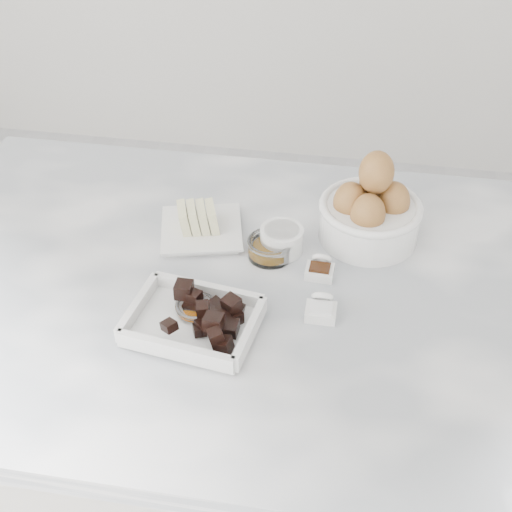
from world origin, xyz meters
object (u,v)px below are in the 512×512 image
(chocolate_dish, at_px, (193,319))
(sugar_ramekin, at_px, (282,239))
(butter_plate, at_px, (200,224))
(vanilla_spoon, at_px, (320,268))
(egg_bowl, at_px, (370,211))
(zest_bowl, at_px, (196,310))
(honey_bowl, at_px, (270,248))
(salt_spoon, at_px, (321,308))

(chocolate_dish, bearing_deg, sugar_ramekin, 63.86)
(butter_plate, xyz_separation_m, vanilla_spoon, (0.23, -0.08, -0.01))
(egg_bowl, bearing_deg, sugar_ramekin, -156.37)
(vanilla_spoon, bearing_deg, zest_bowl, -142.67)
(butter_plate, bearing_deg, honey_bowl, -17.64)
(butter_plate, xyz_separation_m, sugar_ramekin, (0.15, -0.02, 0.00))
(butter_plate, bearing_deg, egg_bowl, 7.85)
(zest_bowl, distance_m, vanilla_spoon, 0.23)
(vanilla_spoon, bearing_deg, butter_plate, 161.30)
(butter_plate, height_order, zest_bowl, butter_plate)
(butter_plate, height_order, sugar_ramekin, butter_plate)
(honey_bowl, relative_size, vanilla_spoon, 1.38)
(honey_bowl, distance_m, zest_bowl, 0.19)
(chocolate_dish, height_order, butter_plate, butter_plate)
(salt_spoon, bearing_deg, vanilla_spoon, 96.64)
(honey_bowl, relative_size, salt_spoon, 1.36)
(vanilla_spoon, bearing_deg, salt_spoon, -83.36)
(butter_plate, distance_m, sugar_ramekin, 0.15)
(vanilla_spoon, bearing_deg, honey_bowl, 159.75)
(zest_bowl, relative_size, vanilla_spoon, 1.12)
(butter_plate, height_order, egg_bowl, egg_bowl)
(honey_bowl, bearing_deg, egg_bowl, 27.02)
(honey_bowl, bearing_deg, salt_spoon, -52.13)
(chocolate_dish, bearing_deg, honey_bowl, 65.68)
(honey_bowl, bearing_deg, butter_plate, 162.36)
(butter_plate, relative_size, zest_bowl, 2.67)
(butter_plate, distance_m, salt_spoon, 0.29)
(egg_bowl, xyz_separation_m, honey_bowl, (-0.16, -0.08, -0.04))
(honey_bowl, bearing_deg, sugar_ramekin, 48.47)
(honey_bowl, relative_size, zest_bowl, 1.24)
(butter_plate, distance_m, honey_bowl, 0.14)
(egg_bowl, relative_size, honey_bowl, 2.26)
(chocolate_dish, bearing_deg, butter_plate, 100.59)
(chocolate_dish, xyz_separation_m, vanilla_spoon, (0.18, 0.16, -0.01))
(chocolate_dish, relative_size, egg_bowl, 1.18)
(egg_bowl, height_order, honey_bowl, egg_bowl)
(egg_bowl, height_order, zest_bowl, egg_bowl)
(sugar_ramekin, distance_m, zest_bowl, 0.22)
(sugar_ramekin, bearing_deg, chocolate_dish, -116.14)
(zest_bowl, relative_size, salt_spoon, 1.10)
(butter_plate, height_order, vanilla_spoon, butter_plate)
(chocolate_dish, distance_m, salt_spoon, 0.20)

